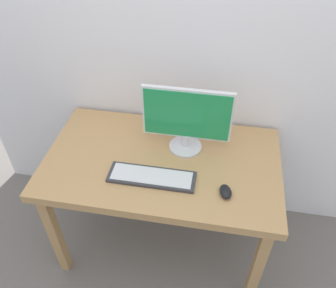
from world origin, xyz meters
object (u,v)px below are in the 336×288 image
(monitor, at_px, (187,118))
(desk, at_px, (162,170))
(keyboard_primary, at_px, (152,177))
(mouse, at_px, (226,192))

(monitor, bearing_deg, desk, -131.62)
(monitor, relative_size, keyboard_primary, 1.06)
(desk, bearing_deg, monitor, 48.38)
(keyboard_primary, distance_m, mouse, 0.39)
(desk, relative_size, monitor, 2.68)
(desk, height_order, mouse, mouse)
(desk, height_order, monitor, monitor)
(monitor, bearing_deg, mouse, -52.34)
(desk, xyz_separation_m, keyboard_primary, (-0.03, -0.15, 0.09))
(mouse, bearing_deg, keyboard_primary, 159.94)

